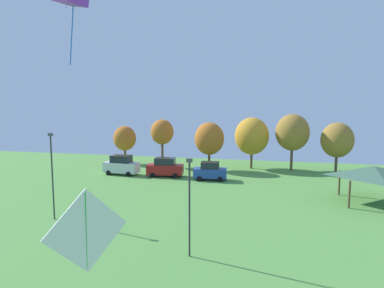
{
  "coord_description": "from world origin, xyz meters",
  "views": [
    {
      "loc": [
        3.86,
        2.54,
        9.59
      ],
      "look_at": [
        0.67,
        16.51,
        7.86
      ],
      "focal_mm": 32.0,
      "sensor_mm": 36.0,
      "label": 1
    }
  ],
  "objects_px": {
    "light_post_2": "(189,202)",
    "treeline_tree_4": "(292,132)",
    "treeline_tree_5": "(337,140)",
    "kite_flying_3": "(87,231)",
    "park_pavilion": "(374,171)",
    "parked_car_leftmost": "(121,165)",
    "treeline_tree_1": "(162,132)",
    "light_post_0": "(52,172)",
    "parked_car_second_from_left": "(165,167)",
    "treeline_tree_0": "(125,138)",
    "parked_car_third_from_left": "(210,171)",
    "treeline_tree_3": "(252,136)",
    "treeline_tree_2": "(209,139)"
  },
  "relations": [
    {
      "from": "parked_car_leftmost",
      "to": "park_pavilion",
      "type": "distance_m",
      "value": 29.91
    },
    {
      "from": "parked_car_leftmost",
      "to": "parked_car_second_from_left",
      "type": "relative_size",
      "value": 0.99
    },
    {
      "from": "parked_car_second_from_left",
      "to": "treeline_tree_0",
      "type": "relative_size",
      "value": 0.81
    },
    {
      "from": "kite_flying_3",
      "to": "treeline_tree_0",
      "type": "distance_m",
      "value": 46.49
    },
    {
      "from": "treeline_tree_1",
      "to": "treeline_tree_2",
      "type": "relative_size",
      "value": 1.04
    },
    {
      "from": "parked_car_leftmost",
      "to": "treeline_tree_5",
      "type": "bearing_deg",
      "value": 19.06
    },
    {
      "from": "treeline_tree_5",
      "to": "parked_car_leftmost",
      "type": "bearing_deg",
      "value": -164.35
    },
    {
      "from": "kite_flying_3",
      "to": "treeline_tree_3",
      "type": "bearing_deg",
      "value": 87.77
    },
    {
      "from": "parked_car_second_from_left",
      "to": "treeline_tree_4",
      "type": "xyz_separation_m",
      "value": [
        16.3,
        7.94,
        4.21
      ]
    },
    {
      "from": "parked_car_third_from_left",
      "to": "light_post_0",
      "type": "distance_m",
      "value": 20.07
    },
    {
      "from": "light_post_2",
      "to": "parked_car_second_from_left",
      "type": "bearing_deg",
      "value": 111.04
    },
    {
      "from": "treeline_tree_1",
      "to": "treeline_tree_3",
      "type": "relative_size",
      "value": 0.95
    },
    {
      "from": "park_pavilion",
      "to": "treeline_tree_5",
      "type": "relative_size",
      "value": 0.97
    },
    {
      "from": "treeline_tree_3",
      "to": "treeline_tree_2",
      "type": "bearing_deg",
      "value": -156.04
    },
    {
      "from": "parked_car_third_from_left",
      "to": "light_post_0",
      "type": "relative_size",
      "value": 0.59
    },
    {
      "from": "treeline_tree_3",
      "to": "treeline_tree_1",
      "type": "bearing_deg",
      "value": -175.1
    },
    {
      "from": "light_post_2",
      "to": "treeline_tree_1",
      "type": "xyz_separation_m",
      "value": [
        -11.08,
        29.02,
        1.67
      ]
    },
    {
      "from": "light_post_0",
      "to": "treeline_tree_1",
      "type": "bearing_deg",
      "value": 86.73
    },
    {
      "from": "light_post_0",
      "to": "treeline_tree_0",
      "type": "distance_m",
      "value": 26.21
    },
    {
      "from": "parked_car_third_from_left",
      "to": "treeline_tree_5",
      "type": "relative_size",
      "value": 0.62
    },
    {
      "from": "parked_car_second_from_left",
      "to": "treeline_tree_0",
      "type": "xyz_separation_m",
      "value": [
        -9.08,
        7.89,
        2.79
      ]
    },
    {
      "from": "treeline_tree_0",
      "to": "light_post_2",
      "type": "bearing_deg",
      "value": -59.6
    },
    {
      "from": "treeline_tree_5",
      "to": "kite_flying_3",
      "type": "bearing_deg",
      "value": -107.24
    },
    {
      "from": "parked_car_second_from_left",
      "to": "parked_car_leftmost",
      "type": "bearing_deg",
      "value": 175.14
    },
    {
      "from": "kite_flying_3",
      "to": "park_pavilion",
      "type": "xyz_separation_m",
      "value": [
        14.02,
        28.01,
        -3.47
      ]
    },
    {
      "from": "parked_car_third_from_left",
      "to": "park_pavilion",
      "type": "xyz_separation_m",
      "value": [
        16.92,
        -6.15,
        1.95
      ]
    },
    {
      "from": "parked_car_third_from_left",
      "to": "treeline_tree_2",
      "type": "xyz_separation_m",
      "value": [
        -1.22,
        6.26,
        3.4
      ]
    },
    {
      "from": "parked_car_second_from_left",
      "to": "treeline_tree_1",
      "type": "relative_size",
      "value": 0.68
    },
    {
      "from": "kite_flying_3",
      "to": "treeline_tree_5",
      "type": "xyz_separation_m",
      "value": [
        13.25,
        42.69,
        -2.05
      ]
    },
    {
      "from": "parked_car_third_from_left",
      "to": "park_pavilion",
      "type": "bearing_deg",
      "value": -26.5
    },
    {
      "from": "light_post_0",
      "to": "treeline_tree_3",
      "type": "xyz_separation_m",
      "value": [
        14.68,
        25.95,
        0.77
      ]
    },
    {
      "from": "parked_car_third_from_left",
      "to": "light_post_0",
      "type": "height_order",
      "value": "light_post_0"
    },
    {
      "from": "park_pavilion",
      "to": "treeline_tree_5",
      "type": "height_order",
      "value": "treeline_tree_5"
    },
    {
      "from": "treeline_tree_3",
      "to": "treeline_tree_5",
      "type": "distance_m",
      "value": 11.58
    },
    {
      "from": "treeline_tree_2",
      "to": "treeline_tree_5",
      "type": "xyz_separation_m",
      "value": [
        17.38,
        2.28,
        -0.03
      ]
    },
    {
      "from": "treeline_tree_1",
      "to": "treeline_tree_5",
      "type": "relative_size",
      "value": 1.03
    },
    {
      "from": "light_post_2",
      "to": "treeline_tree_0",
      "type": "bearing_deg",
      "value": 120.4
    },
    {
      "from": "light_post_0",
      "to": "treeline_tree_1",
      "type": "relative_size",
      "value": 1.01
    },
    {
      "from": "light_post_2",
      "to": "treeline_tree_4",
      "type": "bearing_deg",
      "value": 75.37
    },
    {
      "from": "parked_car_leftmost",
      "to": "light_post_0",
      "type": "relative_size",
      "value": 0.67
    },
    {
      "from": "parked_car_leftmost",
      "to": "treeline_tree_1",
      "type": "relative_size",
      "value": 0.67
    },
    {
      "from": "light_post_0",
      "to": "treeline_tree_5",
      "type": "distance_m",
      "value": 36.71
    },
    {
      "from": "park_pavilion",
      "to": "treeline_tree_4",
      "type": "bearing_deg",
      "value": 114.33
    },
    {
      "from": "treeline_tree_3",
      "to": "treeline_tree_4",
      "type": "distance_m",
      "value": 5.68
    },
    {
      "from": "kite_flying_3",
      "to": "light_post_0",
      "type": "xyz_separation_m",
      "value": [
        -13.01,
        17.05,
        -2.56
      ]
    },
    {
      "from": "treeline_tree_3",
      "to": "treeline_tree_5",
      "type": "xyz_separation_m",
      "value": [
        11.58,
        -0.3,
        -0.27
      ]
    },
    {
      "from": "parked_car_leftmost",
      "to": "park_pavilion",
      "type": "xyz_separation_m",
      "value": [
        29.08,
        -6.76,
        1.81
      ]
    },
    {
      "from": "parked_car_second_from_left",
      "to": "park_pavilion",
      "type": "height_order",
      "value": "park_pavilion"
    },
    {
      "from": "kite_flying_3",
      "to": "park_pavilion",
      "type": "relative_size",
      "value": 0.31
    },
    {
      "from": "parked_car_second_from_left",
      "to": "parked_car_third_from_left",
      "type": "height_order",
      "value": "parked_car_second_from_left"
    }
  ]
}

